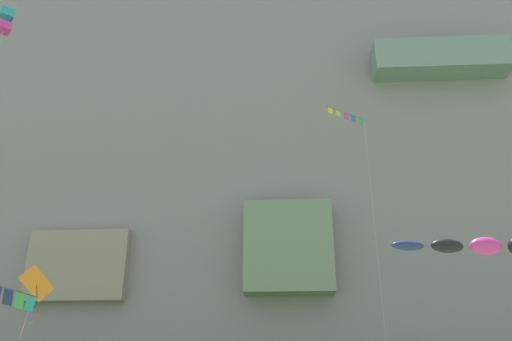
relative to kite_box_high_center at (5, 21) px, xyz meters
name	(u,v)px	position (x,y,z in m)	size (l,w,h in m)	color
cliff_face	(286,177)	(23.15, 32.84, -0.73)	(180.00, 28.87, 61.82)	gray
kite_box_high_center	(5,21)	(0.00, 0.00, 0.00)	(3.06, 3.28, 32.71)	teal
kite_windsock_upper_mid	(489,246)	(29.64, -16.12, -24.11)	(5.21, 5.05, 7.91)	black
kite_banner_mid_left	(348,128)	(28.38, 5.87, -7.68)	(3.48, 6.73, 25.51)	black
kite_diamond_upper_left	(36,286)	(7.16, -1.59, -22.28)	(2.48, 6.87, 10.69)	orange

